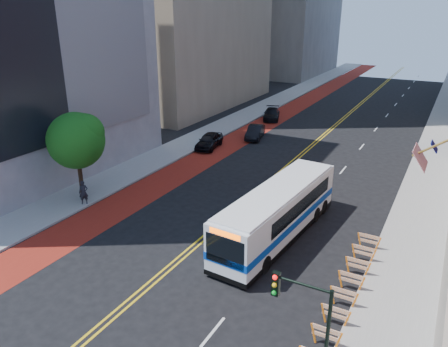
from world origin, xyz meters
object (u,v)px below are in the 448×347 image
car_a (209,141)px  pedestrian (84,192)px  transit_bus (279,211)px  traffic_signal (304,317)px  car_c (272,114)px  car_b (255,132)px  street_tree (77,138)px

car_a → pedestrian: pedestrian is taller
transit_bus → pedestrian: size_ratio=6.95×
traffic_signal → car_c: size_ratio=1.04×
car_b → car_c: 9.18m
pedestrian → car_b: bearing=40.4°
street_tree → traffic_signal: 22.79m
transit_bus → pedestrian: bearing=-165.6°
traffic_signal → car_b: traffic_signal is taller
street_tree → traffic_signal: street_tree is taller
traffic_signal → transit_bus: 12.61m
street_tree → car_a: size_ratio=1.45×
car_a → car_b: 6.16m
transit_bus → car_b: 22.40m
car_a → transit_bus: bearing=-55.8°
car_c → street_tree: bearing=-114.6°
transit_bus → car_c: bearing=117.9°
car_c → car_a: bearing=-113.1°
traffic_signal → car_b: bearing=117.2°
street_tree → transit_bus: 15.73m
pedestrian → street_tree: bearing=97.9°
street_tree → car_b: (4.73, 21.42, -4.18)m
car_c → transit_bus: bearing=-85.8°
traffic_signal → pedestrian: (-19.82, 8.79, -2.67)m
transit_bus → traffic_signal: bearing=-60.0°
car_b → traffic_signal: bearing=-76.2°
car_a → pedestrian: (-1.10, -16.70, 0.27)m
pedestrian → car_c: bearing=46.4°
street_tree → transit_bus: bearing=6.4°
traffic_signal → car_a: (-18.71, 25.49, -2.94)m
car_a → car_b: size_ratio=1.04×
street_tree → car_b: bearing=77.5°
car_c → car_b: bearing=-98.1°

